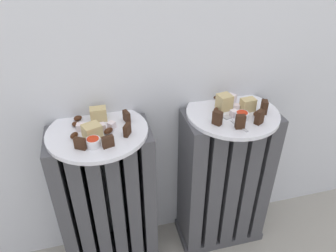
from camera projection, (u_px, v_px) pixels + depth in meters
The scene contains 33 objects.
radiator_left at pixel (108, 203), 1.06m from camera, with size 0.31×0.16×0.55m.
radiator_right at pixel (224, 182), 1.15m from camera, with size 0.31×0.16×0.55m.
plate_left at pixel (97, 132), 0.91m from camera, with size 0.29×0.29×0.01m, color white.
plate_right at pixel (232, 113), 0.99m from camera, with size 0.29×0.29×0.01m, color white.
dark_cake_slice_left_0 at pixel (80, 144), 0.82m from camera, with size 0.03×0.01×0.03m, color #382114.
dark_cake_slice_left_1 at pixel (108, 142), 0.83m from camera, with size 0.03×0.01×0.03m, color #382114.
dark_cake_slice_left_2 at pixel (127, 130), 0.87m from camera, with size 0.03×0.01×0.03m, color #382114.
dark_cake_slice_left_3 at pixel (127, 117), 0.93m from camera, with size 0.03×0.01×0.03m, color #382114.
marble_cake_slice_left_0 at pixel (98, 114), 0.94m from camera, with size 0.05×0.03×0.04m, color tan.
marble_cake_slice_left_1 at pixel (92, 131), 0.86m from camera, with size 0.05×0.04×0.04m, color tan.
turkish_delight_left_0 at pixel (101, 127), 0.90m from camera, with size 0.02×0.02×0.02m, color white.
turkish_delight_left_1 at pixel (112, 125), 0.91m from camera, with size 0.02×0.02×0.02m, color white.
turkish_delight_left_2 at pixel (80, 127), 0.90m from camera, with size 0.02×0.02×0.02m, color white.
medjool_date_left_0 at pixel (77, 124), 0.91m from camera, with size 0.03×0.02×0.02m, color #3D1E0F.
medjool_date_left_1 at pixel (74, 135), 0.86m from camera, with size 0.03×0.01×0.02m, color #3D1E0F.
medjool_date_left_2 at pixel (78, 118), 0.94m from camera, with size 0.03×0.02×0.01m, color #3D1E0F.
medjool_date_left_3 at pixel (108, 131), 0.88m from camera, with size 0.03×0.02×0.02m, color #3D1E0F.
jam_bowl_left at pixel (93, 142), 0.83m from camera, with size 0.04×0.04×0.02m.
dark_cake_slice_right_0 at pixel (217, 118), 0.92m from camera, with size 0.03×0.02×0.04m, color #382114.
dark_cake_slice_right_1 at pixel (240, 122), 0.90m from camera, with size 0.03×0.02×0.04m, color #382114.
dark_cake_slice_right_2 at pixel (259, 117), 0.92m from camera, with size 0.03×0.02×0.04m, color #382114.
dark_cake_slice_right_3 at pixel (264, 107), 0.97m from camera, with size 0.03×0.02×0.04m, color #382114.
marble_cake_slice_right_0 at pixel (224, 102), 0.99m from camera, with size 0.04×0.04×0.05m, color tan.
marble_cake_slice_right_1 at pixel (248, 105), 0.98m from camera, with size 0.04×0.03×0.04m, color tan.
turkish_delight_right_0 at pixel (237, 107), 0.99m from camera, with size 0.02×0.02×0.02m, color white.
turkish_delight_right_1 at pixel (232, 98), 1.04m from camera, with size 0.03×0.03×0.03m, color white.
turkish_delight_right_2 at pixel (234, 113), 0.96m from camera, with size 0.02×0.02×0.02m, color white.
medjool_date_right_0 at pixel (246, 101), 1.03m from camera, with size 0.02×0.02×0.02m, color #3D1E0F.
medjool_date_right_1 at pixel (216, 110), 0.98m from camera, with size 0.03×0.02×0.02m, color #3D1E0F.
medjool_date_right_2 at pixel (217, 97), 1.06m from camera, with size 0.02×0.02×0.01m, color #3D1E0F.
medjool_date_right_3 at pixel (257, 114), 0.96m from camera, with size 0.02×0.02×0.02m, color #3D1E0F.
jam_bowl_right at pixel (242, 115), 0.95m from camera, with size 0.04×0.04×0.02m.
fork at pixel (234, 122), 0.93m from camera, with size 0.04×0.10×0.00m.
Camera 1 is at (-0.20, -0.50, 1.06)m, focal length 34.14 mm.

